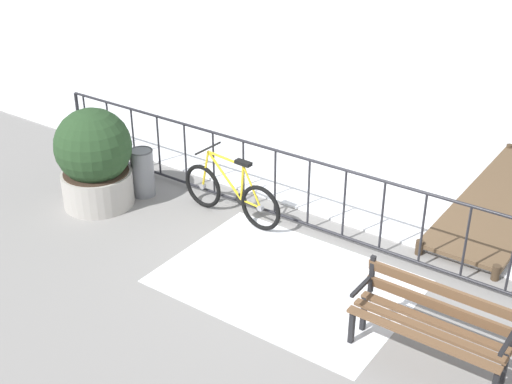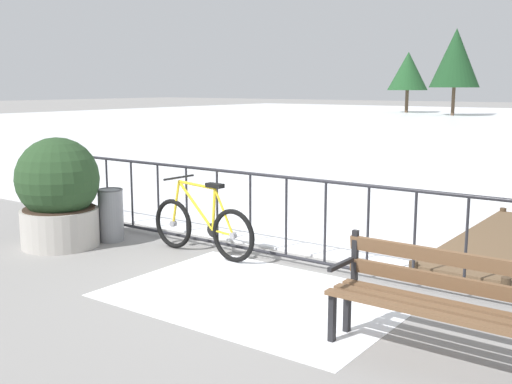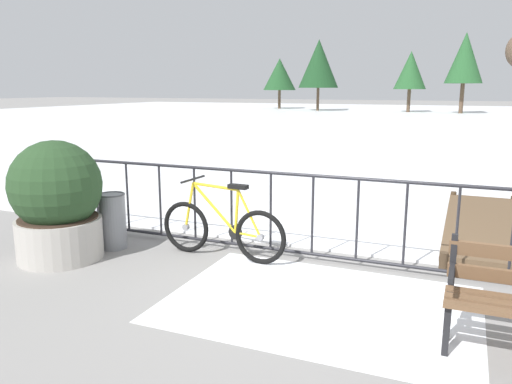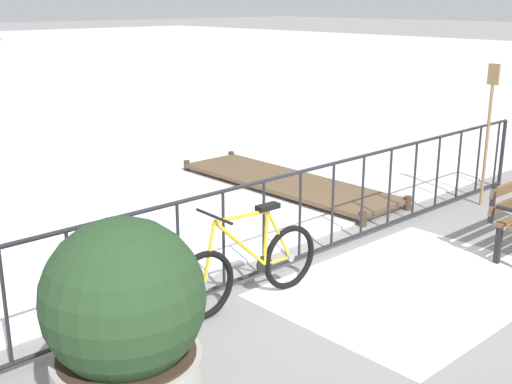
{
  "view_description": "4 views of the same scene",
  "coord_description": "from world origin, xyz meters",
  "views": [
    {
      "loc": [
        4.07,
        -6.98,
        4.81
      ],
      "look_at": [
        -0.52,
        -0.48,
        0.62
      ],
      "focal_mm": 47.76,
      "sensor_mm": 36.0,
      "label": 1
    },
    {
      "loc": [
        3.97,
        -6.06,
        2.13
      ],
      "look_at": [
        -0.17,
        -0.39,
        0.91
      ],
      "focal_mm": 43.04,
      "sensor_mm": 36.0,
      "label": 2
    },
    {
      "loc": [
        1.63,
        -5.66,
        2.08
      ],
      "look_at": [
        -0.69,
        -0.12,
        0.82
      ],
      "focal_mm": 35.23,
      "sensor_mm": 36.0,
      "label": 3
    },
    {
      "loc": [
        -4.9,
        -4.58,
        2.8
      ],
      "look_at": [
        -0.68,
        -0.03,
        0.97
      ],
      "focal_mm": 45.8,
      "sensor_mm": 36.0,
      "label": 4
    }
  ],
  "objects": [
    {
      "name": "ground_plane",
      "position": [
        0.0,
        0.0,
        0.0
      ],
      "size": [
        160.0,
        160.0,
        0.0
      ],
      "primitive_type": "plane",
      "color": "gray"
    },
    {
      "name": "frozen_pond",
      "position": [
        0.0,
        28.4,
        0.01
      ],
      "size": [
        80.0,
        56.0,
        0.03
      ],
      "primitive_type": "cube",
      "color": "white",
      "rests_on": "ground"
    },
    {
      "name": "snow_patch",
      "position": [
        0.44,
        -1.2,
        0.0
      ],
      "size": [
        2.96,
        2.09,
        0.01
      ],
      "primitive_type": "cube",
      "color": "white",
      "rests_on": "ground"
    },
    {
      "name": "railing_fence",
      "position": [
        0.0,
        0.0,
        0.56
      ],
      "size": [
        9.06,
        0.06,
        1.07
      ],
      "color": "#232328",
      "rests_on": "ground"
    },
    {
      "name": "bicycle_near_railing",
      "position": [
        -1.05,
        -0.34,
        0.37
      ],
      "size": [
        1.71,
        0.52,
        0.97
      ],
      "color": "black",
      "rests_on": "ground"
    },
    {
      "name": "planter_with_shrub",
      "position": [
        -2.88,
        -1.13,
        0.73
      ],
      "size": [
        1.1,
        1.1,
        1.47
      ],
      "color": "#ADA8A0",
      "rests_on": "ground"
    },
    {
      "name": "trash_bin",
      "position": [
        -2.54,
        -0.54,
        0.37
      ],
      "size": [
        0.35,
        0.35,
        0.73
      ],
      "color": "gray",
      "rests_on": "ground"
    },
    {
      "name": "wooden_dock",
      "position": [
        2.0,
        2.17,
        0.12
      ],
      "size": [
        1.1,
        3.84,
        0.2
      ],
      "color": "brown",
      "rests_on": "ground"
    },
    {
      "name": "tree_far_west",
      "position": [
        -10.82,
        38.41,
        4.09
      ],
      "size": [
        3.51,
        3.51,
        6.18
      ],
      "color": "brown",
      "rests_on": "ground"
    },
    {
      "name": "tree_east_mid",
      "position": [
        1.07,
        38.19,
        4.31
      ],
      "size": [
        2.88,
        2.88,
        6.3
      ],
      "color": "brown",
      "rests_on": "ground"
    },
    {
      "name": "tree_far_east",
      "position": [
        -3.05,
        38.83,
        3.45
      ],
      "size": [
        2.65,
        2.65,
        5.02
      ],
      "color": "brown",
      "rests_on": "ground"
    },
    {
      "name": "tree_extra",
      "position": [
        -15.5,
        41.2,
        3.3
      ],
      "size": [
        3.16,
        3.16,
        4.81
      ],
      "color": "brown",
      "rests_on": "ground"
    }
  ]
}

